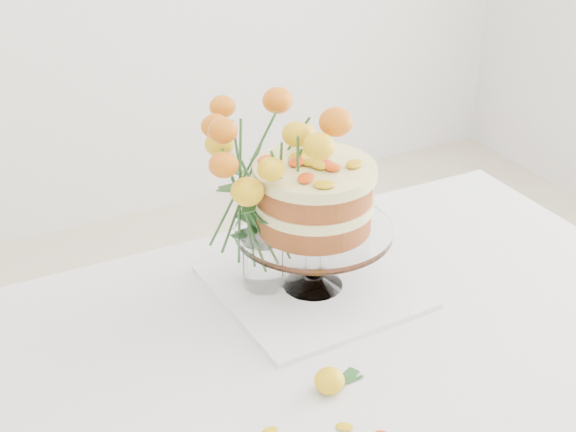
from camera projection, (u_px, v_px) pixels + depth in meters
table at (310, 407)px, 1.31m from camera, size 1.43×0.93×0.76m
napkin at (313, 287)px, 1.46m from camera, size 0.35×0.35×0.01m
cake_stand at (314, 203)px, 1.38m from camera, size 0.28×0.28×0.25m
rose_vase at (261, 177)px, 1.36m from camera, size 0.28×0.28×0.39m
loose_rose_near at (330, 381)px, 1.21m from camera, size 0.08×0.05×0.04m
stray_petal_a at (270, 432)px, 1.14m from camera, size 0.03×0.02×0.00m
stray_petal_b at (344, 427)px, 1.15m from camera, size 0.03×0.02×0.00m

